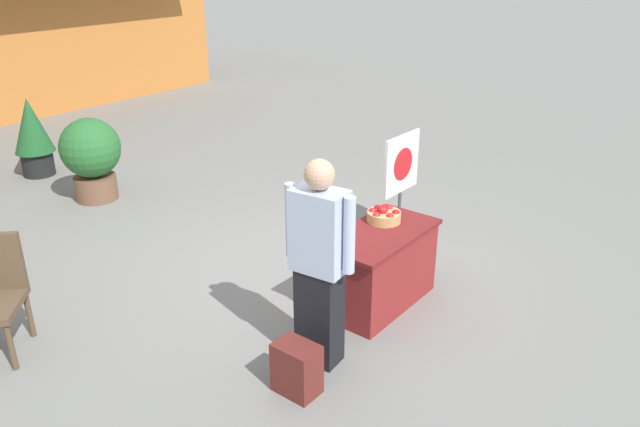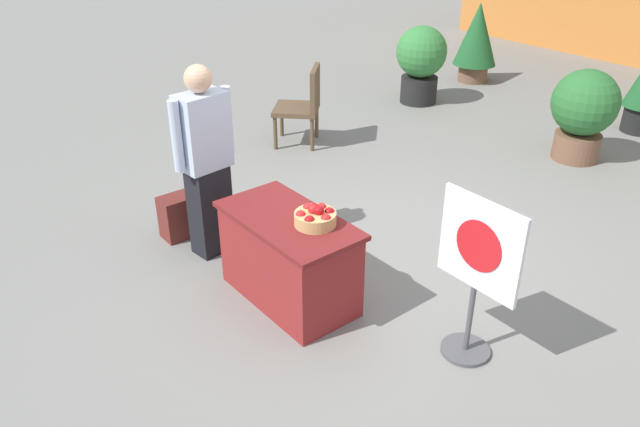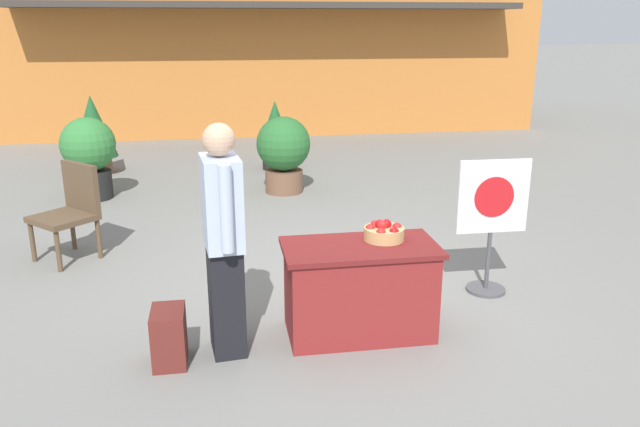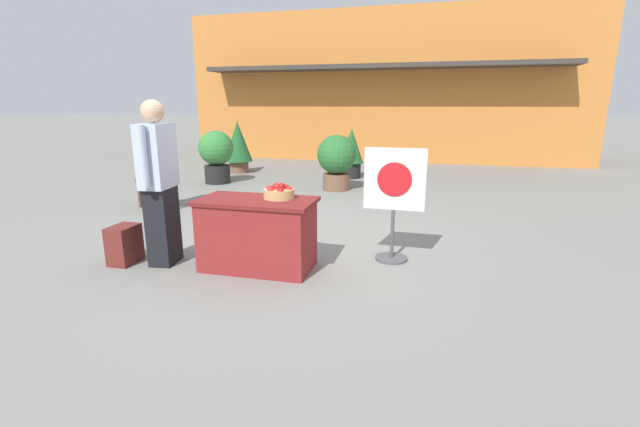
% 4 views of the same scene
% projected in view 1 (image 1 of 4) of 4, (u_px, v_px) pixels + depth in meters
% --- Properties ---
extents(ground_plane, '(120.00, 120.00, 0.00)m').
position_uv_depth(ground_plane, '(300.00, 273.00, 6.54)').
color(ground_plane, slate).
extents(display_table, '(1.21, 0.64, 0.75)m').
position_uv_depth(display_table, '(379.00, 267.00, 5.86)').
color(display_table, maroon).
rests_on(display_table, ground_plane).
extents(apple_basket, '(0.32, 0.32, 0.16)m').
position_uv_depth(apple_basket, '(384.00, 215.00, 5.90)').
color(apple_basket, tan).
rests_on(apple_basket, display_table).
extents(person_visitor, '(0.30, 0.61, 1.75)m').
position_uv_depth(person_visitor, '(319.00, 264.00, 4.84)').
color(person_visitor, black).
rests_on(person_visitor, ground_plane).
extents(backpack, '(0.24, 0.34, 0.42)m').
position_uv_depth(backpack, '(297.00, 368.00, 4.74)').
color(backpack, maroon).
rests_on(backpack, ground_plane).
extents(poster_board, '(0.66, 0.36, 1.25)m').
position_uv_depth(poster_board, '(401.00, 182.00, 7.05)').
color(poster_board, '#4C4C51').
rests_on(poster_board, ground_plane).
extents(potted_plant_near_right, '(0.78, 0.78, 1.11)m').
position_uv_depth(potted_plant_near_right, '(91.00, 155.00, 8.20)').
color(potted_plant_near_right, brown).
rests_on(potted_plant_near_right, ground_plane).
extents(potted_plant_near_left, '(0.56, 0.56, 1.16)m').
position_uv_depth(potted_plant_near_left, '(32.00, 134.00, 9.07)').
color(potted_plant_near_left, black).
rests_on(potted_plant_near_left, ground_plane).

